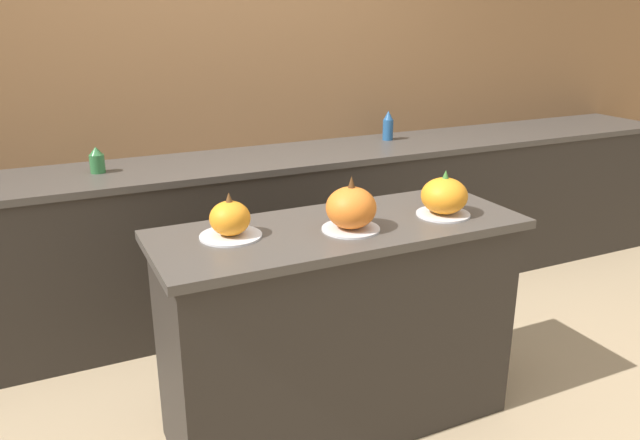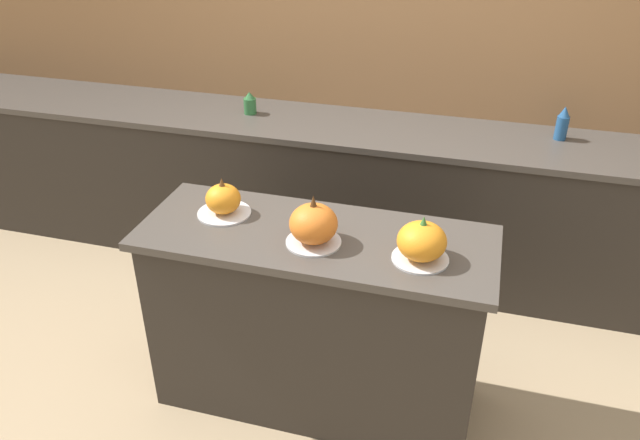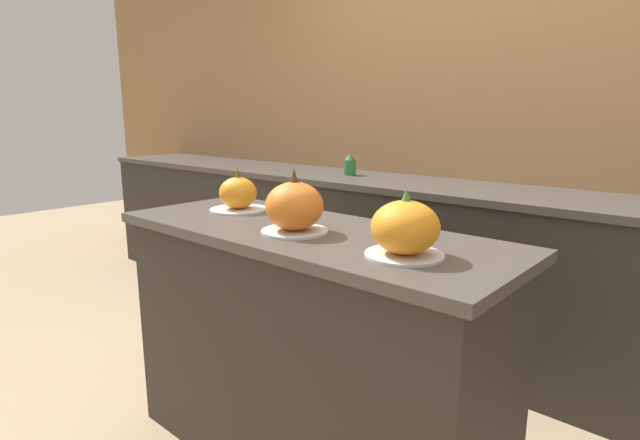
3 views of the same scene
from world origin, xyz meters
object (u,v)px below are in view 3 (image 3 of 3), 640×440
pumpkin_cake_center (294,207)px  bottle_short (350,165)px  pumpkin_cake_left (238,195)px  pumpkin_cake_right (405,229)px

pumpkin_cake_center → bottle_short: size_ratio=1.68×
bottle_short → pumpkin_cake_center: bearing=-59.0°
pumpkin_cake_left → pumpkin_cake_center: 0.45m
pumpkin_cake_right → bottle_short: 1.72m
pumpkin_cake_left → pumpkin_cake_right: bearing=-8.3°
pumpkin_cake_left → bottle_short: size_ratio=1.75×
pumpkin_cake_left → pumpkin_cake_right: size_ratio=1.05×
pumpkin_cake_left → pumpkin_cake_right: (0.85, -0.12, 0.01)m
pumpkin_cake_left → bottle_short: 1.18m
pumpkin_cake_center → bottle_short: 1.46m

